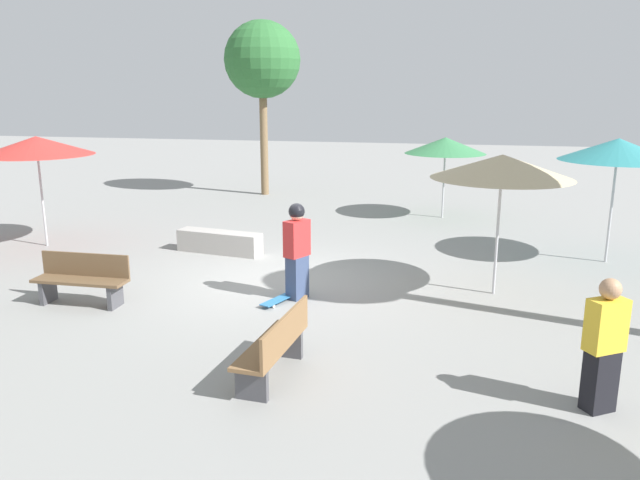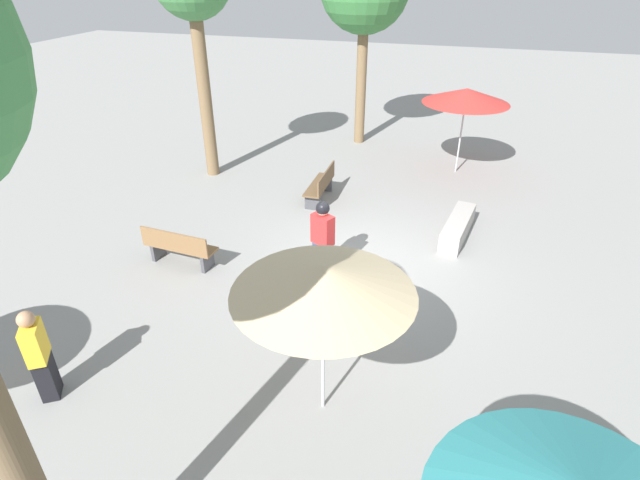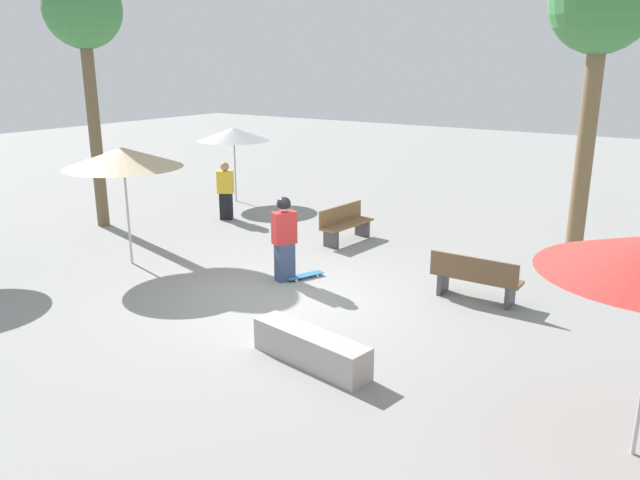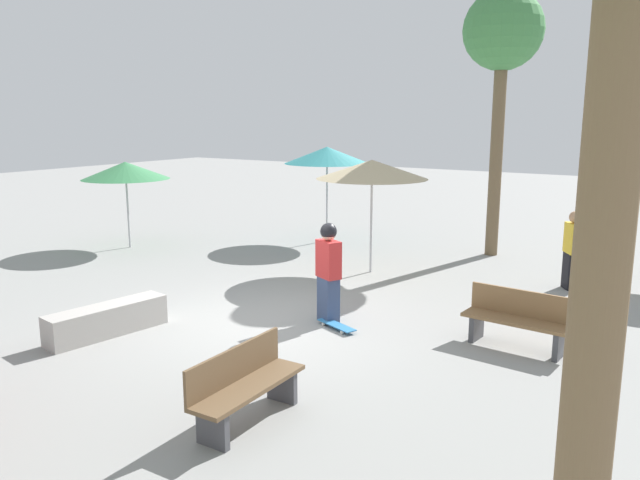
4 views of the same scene
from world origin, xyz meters
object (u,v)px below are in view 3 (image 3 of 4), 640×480
palm_tree_center_left (601,11)px  skateboard (305,275)px  skater_main (284,236)px  shade_umbrella_tan (123,158)px  shade_umbrella_grey (234,134)px  palm_tree_left (83,17)px  bench_near (345,224)px  bench_far (475,278)px  concrete_ledge (311,348)px  bystander_watching (226,191)px

palm_tree_center_left → skateboard: bearing=-42.9°
skater_main → shade_umbrella_tan: bearing=133.3°
shade_umbrella_grey → palm_tree_left: palm_tree_left is taller
skater_main → bench_near: (-3.01, -0.49, -0.48)m
skateboard → bench_far: size_ratio=0.51×
shade_umbrella_tan → bench_near: bearing=144.4°
concrete_ledge → shade_umbrella_tan: bearing=-105.6°
concrete_ledge → bystander_watching: (-5.60, -6.72, 0.54)m
bench_near → bystander_watching: bearing=-85.2°
bench_near → palm_tree_center_left: bearing=114.2°
bench_near → shade_umbrella_tan: bearing=-30.8°
shade_umbrella_grey → palm_tree_left: (4.16, -0.92, 3.11)m
bench_near → palm_tree_left: (2.29, -6.02, 4.73)m
concrete_ledge → shade_umbrella_tan: shade_umbrella_tan is taller
bench_far → shade_umbrella_grey: shade_umbrella_grey is taller
bench_far → bystander_watching: bystander_watching is taller
bystander_watching → bench_far: bearing=133.0°
bench_near → shade_umbrella_grey: shade_umbrella_grey is taller
skateboard → bench_near: bearing=36.6°
shade_umbrella_tan → palm_tree_center_left: palm_tree_center_left is taller
bystander_watching → skateboard: bearing=116.5°
shade_umbrella_grey → palm_tree_center_left: size_ratio=0.35×
concrete_ledge → bench_far: bearing=164.1°
skateboard → shade_umbrella_tan: size_ratio=0.33×
palm_tree_left → bystander_watching: size_ratio=4.01×
concrete_ledge → shade_umbrella_grey: bearing=-132.9°
shade_umbrella_tan → palm_tree_left: bearing=-118.2°
skateboard → palm_tree_left: 8.48m
skater_main → shade_umbrella_tan: size_ratio=0.68×
palm_tree_left → skateboard: bearing=86.5°
skateboard → bench_far: bench_far is taller
shade_umbrella_tan → bench_far: bearing=106.6°
bench_near → bystander_watching: bystander_watching is taller
shade_umbrella_grey → skater_main: bearing=48.9°
shade_umbrella_grey → shade_umbrella_tan: size_ratio=0.91×
palm_tree_center_left → bystander_watching: 9.78m
concrete_ledge → palm_tree_center_left: (-7.30, 1.90, 4.85)m
shade_umbrella_tan → bystander_watching: (-3.99, -0.94, -1.48)m
bench_far → palm_tree_center_left: (-3.66, 0.86, 4.66)m
concrete_ledge → bystander_watching: 8.76m
concrete_ledge → shade_umbrella_grey: shade_umbrella_grey is taller
skateboard → shade_umbrella_grey: 7.68m
skateboard → palm_tree_center_left: (-4.40, 4.08, 5.03)m
shade_umbrella_grey → palm_tree_left: 5.27m
shade_umbrella_grey → palm_tree_left: size_ratio=0.36×
bench_far → bystander_watching: bearing=165.1°
skateboard → concrete_ledge: concrete_ledge is taller
palm_tree_center_left → bench_far: bearing=-13.3°
skater_main → skateboard: 0.94m
skater_main → bench_near: bearing=36.1°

